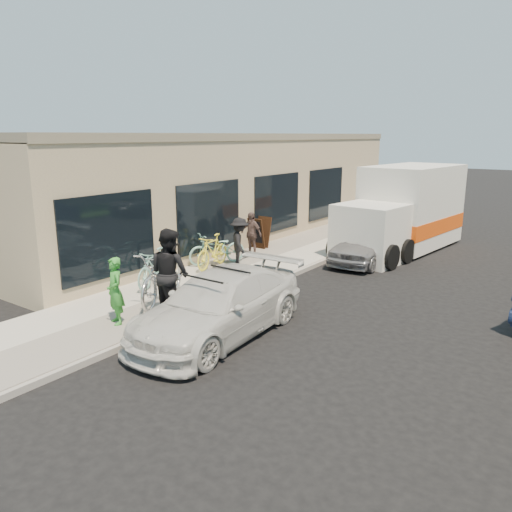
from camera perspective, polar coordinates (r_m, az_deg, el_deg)
The scene contains 17 objects.
ground at distance 11.59m, azimuth -5.08°, elevation -7.47°, with size 120.00×120.00×0.00m, color black.
sidewalk at distance 14.97m, azimuth -3.41°, elevation -2.23°, with size 3.00×34.00×0.15m, color #B6B2A4.
curb at distance 14.08m, azimuth 1.50°, elevation -3.28°, with size 0.12×34.00×0.13m, color gray.
storefront at distance 20.42m, azimuth -1.72°, elevation 7.92°, with size 3.60×20.00×4.22m.
bike_rack at distance 14.46m, azimuth -9.70°, elevation -0.23°, with size 0.09×0.70×0.98m.
sandwich_board at distance 18.15m, azimuth 0.31°, elevation 2.72°, with size 0.69×0.70×1.11m.
sedan_white at distance 10.59m, azimuth -4.23°, elevation -5.64°, with size 2.11×4.73×1.39m.
sedan_silver at distance 17.06m, azimuth 12.37°, elevation 1.39°, with size 1.49×3.71×1.26m, color #939297.
moving_truck at distance 19.23m, azimuth 16.60°, elevation 4.71°, with size 2.96×6.45×3.07m.
tandem_bike at distance 12.50m, azimuth -10.57°, elevation -2.17°, with size 0.87×2.50×1.31m, color silver.
woman_rider at distance 11.22m, azimuth -15.80°, elevation -3.86°, with size 0.54×0.35×1.48m, color green.
man_standing at distance 11.30m, azimuth -9.82°, elevation -1.94°, with size 0.99×0.77×2.03m, color black.
cruiser_bike_a at distance 13.82m, azimuth -11.48°, elevation -1.31°, with size 0.48×1.70×1.02m, color #7DBBAE.
cruiser_bike_b at distance 15.90m, azimuth -4.45°, elevation 0.85°, with size 0.67×1.91×1.00m, color #7DBBAE.
cruiser_bike_c at distance 15.49m, azimuth -4.99°, elevation 0.55°, with size 0.48×1.71×1.03m, color yellow.
bystander_a at distance 15.40m, azimuth -1.89°, elevation 1.53°, with size 1.01×0.58×1.56m, color black.
bystander_b at distance 17.01m, azimuth -0.56°, elevation 2.57°, with size 0.87×0.36×1.48m, color brown.
Camera 1 is at (7.11, -8.15, 4.17)m, focal length 35.00 mm.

